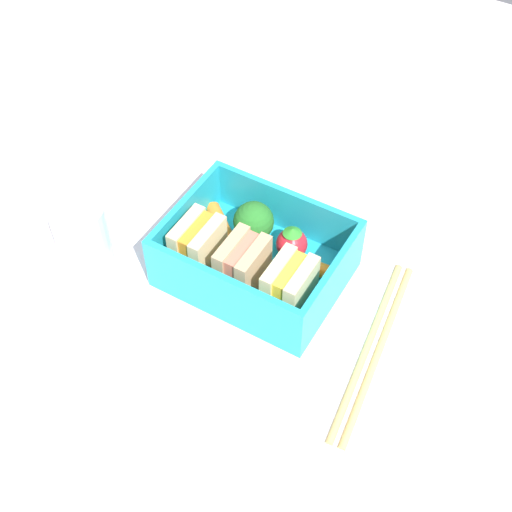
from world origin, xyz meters
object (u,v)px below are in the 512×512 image
at_px(chopstick_pair, 373,347).
at_px(folded_napkin, 358,186).
at_px(broccoli_floret, 254,222).
at_px(sandwich_left, 289,287).
at_px(drinking_glass, 83,237).
at_px(carrot_stick_far_left, 316,268).
at_px(carrot_stick_left, 221,226).
at_px(strawberry_far_left, 292,243).
at_px(sandwich_center, 198,245).
at_px(sandwich_center_left, 243,266).

height_order(chopstick_pair, folded_napkin, chopstick_pair).
bearing_deg(broccoli_floret, sandwich_left, 142.38).
relative_size(drinking_glass, folded_napkin, 0.46).
relative_size(broccoli_floret, folded_napkin, 0.29).
xyz_separation_m(carrot_stick_far_left, carrot_stick_left, (0.10, 0.00, 0.00)).
xyz_separation_m(strawberry_far_left, drinking_glass, (0.17, 0.10, 0.01)).
xyz_separation_m(sandwich_left, broccoli_floret, (0.07, -0.05, -0.00)).
distance_m(sandwich_center, broccoli_floret, 0.06).
relative_size(sandwich_center_left, broccoli_floret, 1.12).
bearing_deg(sandwich_center_left, drinking_glass, 16.79).
xyz_separation_m(drinking_glass, folded_napkin, (-0.18, -0.23, -0.03)).
bearing_deg(sandwich_left, strawberry_far_left, -63.94).
bearing_deg(sandwich_center_left, strawberry_far_left, -111.77).
relative_size(sandwich_center, carrot_stick_far_left, 1.35).
height_order(sandwich_center, strawberry_far_left, sandwich_center).
bearing_deg(chopstick_pair, folded_napkin, -61.29).
bearing_deg(sandwich_center, folded_napkin, -114.14).
xyz_separation_m(broccoli_floret, chopstick_pair, (-0.15, 0.05, -0.03)).
relative_size(strawberry_far_left, carrot_stick_left, 0.66).
height_order(sandwich_left, sandwich_center, same).
relative_size(sandwich_center_left, sandwich_center, 1.00).
relative_size(strawberry_far_left, broccoli_floret, 0.78).
xyz_separation_m(sandwich_center_left, carrot_stick_far_left, (-0.05, -0.05, -0.02)).
bearing_deg(sandwich_center_left, carrot_stick_far_left, -138.97).
distance_m(carrot_stick_far_left, strawberry_far_left, 0.03).
xyz_separation_m(strawberry_far_left, carrot_stick_left, (0.07, 0.01, -0.01)).
bearing_deg(drinking_glass, sandwich_left, -167.17).
bearing_deg(sandwich_center, sandwich_left, 180.00).
relative_size(sandwich_left, carrot_stick_far_left, 1.35).
height_order(sandwich_center, carrot_stick_far_left, sandwich_center).
distance_m(drinking_glass, folded_napkin, 0.29).
xyz_separation_m(carrot_stick_far_left, strawberry_far_left, (0.03, -0.01, 0.01)).
distance_m(sandwich_center, chopstick_pair, 0.18).
xyz_separation_m(sandwich_center_left, drinking_glass, (0.15, 0.04, -0.00)).
bearing_deg(strawberry_far_left, carrot_stick_left, 6.66).
bearing_deg(drinking_glass, strawberry_far_left, -149.79).
bearing_deg(folded_napkin, broccoli_floret, 68.22).
height_order(sandwich_center, folded_napkin, sandwich_center).
xyz_separation_m(sandwich_center_left, strawberry_far_left, (-0.02, -0.05, -0.01)).
xyz_separation_m(carrot_stick_far_left, folded_napkin, (0.02, -0.14, -0.02)).
height_order(sandwich_left, broccoli_floret, sandwich_left).
relative_size(sandwich_left, broccoli_floret, 1.12).
bearing_deg(carrot_stick_left, chopstick_pair, 166.89).
distance_m(sandwich_center_left, drinking_glass, 0.15).
bearing_deg(drinking_glass, carrot_stick_far_left, -155.77).
bearing_deg(strawberry_far_left, sandwich_center, 37.83).
height_order(strawberry_far_left, chopstick_pair, strawberry_far_left).
xyz_separation_m(sandwich_left, carrot_stick_left, (0.10, -0.05, -0.02)).
height_order(sandwich_center, carrot_stick_left, sandwich_center).
bearing_deg(sandwich_left, drinking_glass, 12.83).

